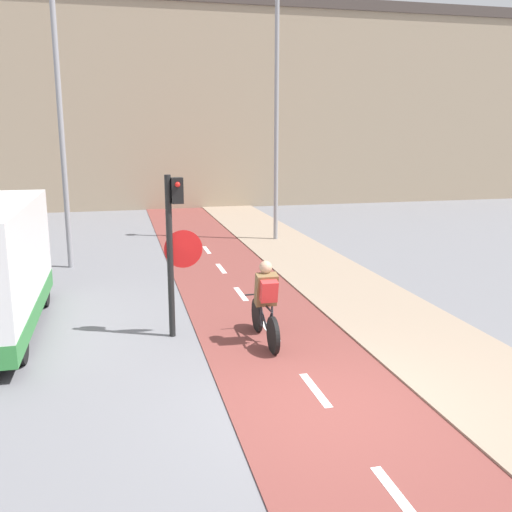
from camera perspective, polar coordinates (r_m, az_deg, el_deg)
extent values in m
plane|color=slate|center=(7.88, 7.19, -14.80)|extent=(120.00, 120.00, 0.00)
cube|color=brown|center=(7.87, 7.19, -14.73)|extent=(2.63, 60.00, 0.02)
cube|color=white|center=(6.30, 14.13, -22.42)|extent=(0.12, 1.10, 0.00)
cube|color=white|center=(8.29, 5.94, -13.16)|extent=(0.12, 1.10, 0.00)
cube|color=white|center=(10.49, 1.36, -7.49)|extent=(0.12, 1.10, 0.00)
cube|color=white|center=(12.81, -1.53, -3.81)|extent=(0.12, 1.10, 0.00)
cube|color=white|center=(15.18, -3.51, -1.25)|extent=(0.12, 1.10, 0.00)
cube|color=white|center=(17.59, -4.95, 0.61)|extent=(0.12, 1.10, 0.00)
cube|color=gray|center=(9.00, 22.69, -11.93)|extent=(2.40, 60.00, 0.05)
cube|color=gray|center=(29.66, -8.92, 14.18)|extent=(60.00, 5.00, 9.23)
cube|color=#473D38|center=(30.23, -9.25, 23.43)|extent=(60.00, 5.20, 0.50)
cylinder|color=black|center=(10.01, -8.59, -0.18)|extent=(0.11, 0.11, 2.87)
cube|color=black|center=(9.84, -7.90, 6.51)|extent=(0.20, 0.20, 0.44)
sphere|color=red|center=(9.72, -7.85, 7.09)|extent=(0.09, 0.09, 0.09)
cone|color=red|center=(10.00, -7.27, 0.69)|extent=(0.67, 0.01, 0.67)
cone|color=silver|center=(10.01, -7.27, 0.69)|extent=(0.60, 0.02, 0.60)
cylinder|color=gray|center=(15.79, -18.96, 12.74)|extent=(0.14, 0.14, 7.74)
cylinder|color=gray|center=(18.91, 2.05, 13.15)|extent=(0.14, 0.14, 7.71)
cylinder|color=black|center=(9.43, 1.73, -7.95)|extent=(0.07, 0.62, 0.62)
cylinder|color=black|center=(10.44, 0.12, -5.91)|extent=(0.07, 0.62, 0.62)
cylinder|color=black|center=(10.08, 0.59, -5.62)|extent=(0.04, 0.70, 0.39)
cylinder|color=black|center=(9.60, 1.34, -6.44)|extent=(0.04, 0.37, 0.41)
cylinder|color=black|center=(9.86, 0.83, -4.83)|extent=(0.04, 1.03, 0.07)
cylinder|color=black|center=(9.63, 1.40, -7.57)|extent=(0.04, 0.42, 0.05)
cylinder|color=black|center=(10.33, 0.12, -3.84)|extent=(0.46, 0.03, 0.03)
cube|color=brown|center=(9.66, 1.02, -3.37)|extent=(0.36, 0.31, 0.59)
sphere|color=tan|center=(9.61, 0.97, -1.13)|extent=(0.22, 0.22, 0.22)
cylinder|color=#232328|center=(9.73, 0.49, -5.87)|extent=(0.04, 0.07, 0.39)
cylinder|color=#232328|center=(9.78, 1.63, -5.78)|extent=(0.04, 0.07, 0.39)
cube|color=red|center=(9.49, 1.30, -3.54)|extent=(0.28, 0.23, 0.39)
cylinder|color=black|center=(12.71, -20.51, -3.19)|extent=(0.18, 0.70, 0.70)
cylinder|color=black|center=(9.76, -22.59, -7.98)|extent=(0.18, 0.70, 0.70)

